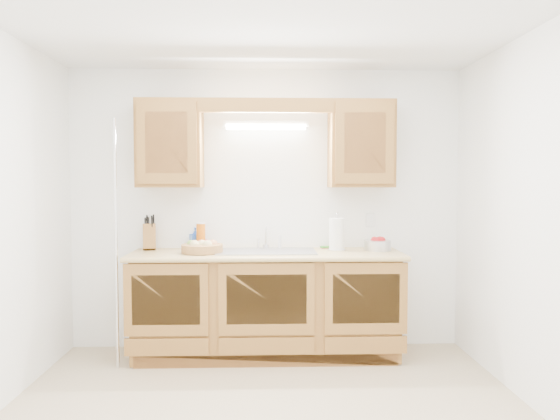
{
  "coord_description": "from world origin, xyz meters",
  "views": [
    {
      "loc": [
        -0.03,
        -3.43,
        1.5
      ],
      "look_at": [
        0.11,
        0.85,
        1.28
      ],
      "focal_mm": 35.0,
      "sensor_mm": 36.0,
      "label": 1
    }
  ],
  "objects_px": {
    "fruit_basket": "(202,247)",
    "apple_bowl": "(378,244)",
    "paper_towel": "(337,235)",
    "knife_block": "(149,237)"
  },
  "relations": [
    {
      "from": "fruit_basket",
      "to": "apple_bowl",
      "type": "bearing_deg",
      "value": 4.32
    },
    {
      "from": "paper_towel",
      "to": "apple_bowl",
      "type": "height_order",
      "value": "paper_towel"
    },
    {
      "from": "apple_bowl",
      "to": "paper_towel",
      "type": "bearing_deg",
      "value": 178.57
    },
    {
      "from": "knife_block",
      "to": "fruit_basket",
      "type": "bearing_deg",
      "value": -38.03
    },
    {
      "from": "fruit_basket",
      "to": "apple_bowl",
      "type": "relative_size",
      "value": 1.41
    },
    {
      "from": "knife_block",
      "to": "apple_bowl",
      "type": "xyz_separation_m",
      "value": [
        2.0,
        -0.12,
        -0.06
      ]
    },
    {
      "from": "paper_towel",
      "to": "apple_bowl",
      "type": "distance_m",
      "value": 0.37
    },
    {
      "from": "fruit_basket",
      "to": "knife_block",
      "type": "relative_size",
      "value": 1.32
    },
    {
      "from": "paper_towel",
      "to": "apple_bowl",
      "type": "relative_size",
      "value": 1.11
    },
    {
      "from": "paper_towel",
      "to": "apple_bowl",
      "type": "bearing_deg",
      "value": -1.43
    }
  ]
}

